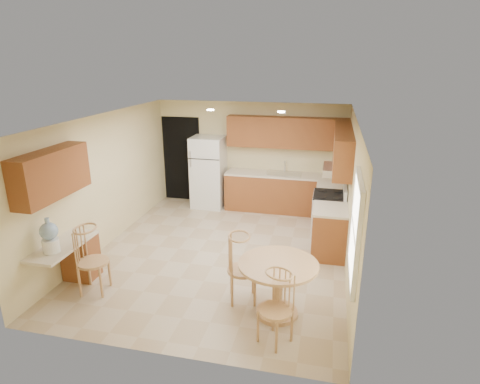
% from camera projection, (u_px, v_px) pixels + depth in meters
% --- Properties ---
extents(floor, '(5.50, 5.50, 0.00)m').
position_uv_depth(floor, '(221.00, 253.00, 7.47)').
color(floor, tan).
rests_on(floor, ground).
extents(ceiling, '(4.50, 5.50, 0.02)m').
position_uv_depth(ceiling, '(218.00, 118.00, 6.67)').
color(ceiling, white).
rests_on(ceiling, wall_back).
extents(wall_back, '(4.50, 0.02, 2.50)m').
position_uv_depth(wall_back, '(250.00, 155.00, 9.61)').
color(wall_back, beige).
rests_on(wall_back, floor).
extents(wall_front, '(4.50, 0.02, 2.50)m').
position_uv_depth(wall_front, '(154.00, 263.00, 4.53)').
color(wall_front, beige).
rests_on(wall_front, floor).
extents(wall_left, '(0.02, 5.50, 2.50)m').
position_uv_depth(wall_left, '(104.00, 181.00, 7.55)').
color(wall_left, beige).
rests_on(wall_left, floor).
extents(wall_right, '(0.02, 5.50, 2.50)m').
position_uv_depth(wall_right, '(351.00, 199.00, 6.59)').
color(wall_right, beige).
rests_on(wall_right, floor).
extents(doorway, '(0.90, 0.02, 2.10)m').
position_uv_depth(doorway, '(182.00, 159.00, 10.03)').
color(doorway, black).
rests_on(doorway, floor).
extents(base_cab_back, '(2.75, 0.60, 0.87)m').
position_uv_depth(base_cab_back, '(284.00, 193.00, 9.41)').
color(base_cab_back, brown).
rests_on(base_cab_back, floor).
extents(counter_back, '(2.75, 0.63, 0.04)m').
position_uv_depth(counter_back, '(285.00, 175.00, 9.26)').
color(counter_back, beige).
rests_on(counter_back, base_cab_back).
extents(base_cab_right_a, '(0.60, 0.59, 0.87)m').
position_uv_depth(base_cab_right_a, '(330.00, 206.00, 8.63)').
color(base_cab_right_a, brown).
rests_on(base_cab_right_a, floor).
extents(counter_right_a, '(0.63, 0.59, 0.04)m').
position_uv_depth(counter_right_a, '(332.00, 186.00, 8.49)').
color(counter_right_a, beige).
rests_on(counter_right_a, base_cab_right_a).
extents(base_cab_right_b, '(0.60, 0.80, 0.87)m').
position_uv_depth(base_cab_right_b, '(329.00, 233.00, 7.29)').
color(base_cab_right_b, brown).
rests_on(base_cab_right_b, floor).
extents(counter_right_b, '(0.63, 0.80, 0.04)m').
position_uv_depth(counter_right_b, '(331.00, 210.00, 7.14)').
color(counter_right_b, beige).
rests_on(counter_right_b, base_cab_right_b).
extents(upper_cab_back, '(2.75, 0.33, 0.70)m').
position_uv_depth(upper_cab_back, '(287.00, 133.00, 9.08)').
color(upper_cab_back, brown).
rests_on(upper_cab_back, wall_back).
extents(upper_cab_right, '(0.33, 2.42, 0.70)m').
position_uv_depth(upper_cab_right, '(343.00, 148.00, 7.56)').
color(upper_cab_right, brown).
rests_on(upper_cab_right, wall_right).
extents(upper_cab_left, '(0.33, 1.40, 0.70)m').
position_uv_depth(upper_cab_left, '(51.00, 174.00, 5.84)').
color(upper_cab_left, brown).
rests_on(upper_cab_left, wall_left).
extents(sink, '(0.78, 0.44, 0.01)m').
position_uv_depth(sink, '(284.00, 174.00, 9.26)').
color(sink, silver).
rests_on(sink, counter_back).
extents(range_hood, '(0.50, 0.76, 0.14)m').
position_uv_depth(range_hood, '(336.00, 170.00, 7.68)').
color(range_hood, silver).
rests_on(range_hood, upper_cab_right).
extents(desk_pedestal, '(0.48, 0.42, 0.72)m').
position_uv_depth(desk_pedestal, '(81.00, 257.00, 6.56)').
color(desk_pedestal, brown).
rests_on(desk_pedestal, floor).
extents(desk_top, '(0.50, 1.20, 0.04)m').
position_uv_depth(desk_top, '(63.00, 246.00, 6.08)').
color(desk_top, beige).
rests_on(desk_top, desk_pedestal).
extents(window, '(0.06, 1.12, 1.30)m').
position_uv_depth(window, '(356.00, 230.00, 4.81)').
color(window, white).
rests_on(window, wall_right).
extents(can_light_a, '(0.14, 0.14, 0.02)m').
position_uv_depth(can_light_a, '(210.00, 110.00, 7.89)').
color(can_light_a, white).
rests_on(can_light_a, ceiling).
extents(can_light_b, '(0.14, 0.14, 0.02)m').
position_uv_depth(can_light_b, '(281.00, 112.00, 7.60)').
color(can_light_b, white).
rests_on(can_light_b, ceiling).
extents(refrigerator, '(0.75, 0.73, 1.71)m').
position_uv_depth(refrigerator, '(209.00, 172.00, 9.61)').
color(refrigerator, white).
rests_on(refrigerator, floor).
extents(stove, '(0.65, 0.76, 1.09)m').
position_uv_depth(stove, '(329.00, 215.00, 8.00)').
color(stove, white).
rests_on(stove, floor).
extents(dining_table, '(1.10, 1.10, 0.81)m').
position_uv_depth(dining_table, '(278.00, 281.00, 5.52)').
color(dining_table, tan).
rests_on(dining_table, floor).
extents(chair_table_a, '(0.46, 0.60, 1.05)m').
position_uv_depth(chair_table_a, '(241.00, 265.00, 5.74)').
color(chair_table_a, tan).
rests_on(chair_table_a, floor).
extents(chair_table_b, '(0.42, 0.49, 0.96)m').
position_uv_depth(chair_table_b, '(275.00, 306.00, 4.88)').
color(chair_table_b, tan).
rests_on(chair_table_b, floor).
extents(chair_desk, '(0.47, 0.60, 1.06)m').
position_uv_depth(chair_desk, '(88.00, 257.00, 5.97)').
color(chair_desk, tan).
rests_on(chair_desk, floor).
extents(water_crock, '(0.26, 0.26, 0.53)m').
position_uv_depth(water_crock, '(50.00, 237.00, 5.77)').
color(water_crock, white).
rests_on(water_crock, desk_top).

